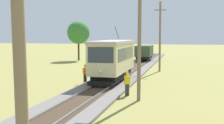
# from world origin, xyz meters

# --- Properties ---
(red_tram) EXTENTS (2.60, 8.54, 4.79)m
(red_tram) POSITION_xyz_m (0.00, 20.78, 2.19)
(red_tram) COLOR beige
(red_tram) RESTS_ON rail_right
(freight_car) EXTENTS (2.40, 5.20, 2.31)m
(freight_car) POSITION_xyz_m (0.00, 41.83, 1.56)
(freight_car) COLOR #384C33
(freight_car) RESTS_ON rail_right
(utility_pole_foreground) EXTENTS (1.40, 0.38, 7.61)m
(utility_pole_foreground) POSITION_xyz_m (3.52, -0.34, 3.90)
(utility_pole_foreground) COLOR #7A664C
(utility_pole_foreground) RESTS_ON ground
(utility_pole_near_tram) EXTENTS (1.40, 0.44, 8.46)m
(utility_pole_near_tram) POSITION_xyz_m (3.52, 13.86, 4.33)
(utility_pole_near_tram) COLOR #7A664C
(utility_pole_near_tram) RESTS_ON ground
(utility_pole_mid) EXTENTS (1.40, 0.52, 8.23)m
(utility_pole_mid) POSITION_xyz_m (3.52, 29.56, 4.21)
(utility_pole_mid) COLOR #7A664C
(utility_pole_mid) RESTS_ON ground
(track_worker) EXTENTS (0.45, 0.38, 1.78)m
(track_worker) POSITION_xyz_m (2.48, 15.05, 0.98)
(track_worker) COLOR #38332D
(track_worker) RESTS_ON ground
(second_worker) EXTENTS (0.44, 0.43, 1.78)m
(second_worker) POSITION_xyz_m (-2.16, 19.21, 0.98)
(second_worker) COLOR #38332D
(second_worker) RESTS_ON ground
(tree_left_far) EXTENTS (3.86, 3.86, 6.68)m
(tree_left_far) POSITION_xyz_m (-11.22, 41.54, 4.73)
(tree_left_far) COLOR #4C3823
(tree_left_far) RESTS_ON ground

